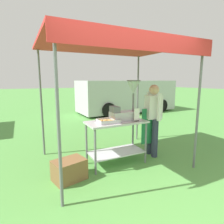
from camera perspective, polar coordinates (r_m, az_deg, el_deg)
The scene contains 9 objects.
ground_plane at distance 8.29m, azimuth -15.49°, elevation -2.49°, with size 70.00×70.00×0.00m, color #519342.
stall_canopy at distance 3.76m, azimuth 0.73°, elevation 18.93°, with size 2.76×2.21×2.40m.
donut_cart at distance 3.77m, azimuth 1.36°, elevation -6.59°, with size 1.21×0.59×0.89m.
donut_tray at distance 3.57m, azimuth -1.23°, elevation -2.92°, with size 0.40×0.31×0.07m.
donut_fryer at distance 3.80m, azimuth 4.62°, elevation 2.37°, with size 0.64×0.28×0.81m.
menu_sign at distance 3.74m, azimuth 7.63°, elevation -1.14°, with size 0.13×0.05×0.25m.
vendor at distance 4.23m, azimuth 12.47°, elevation -1.39°, with size 0.46×0.54×1.61m.
supply_crate at distance 3.42m, azimuth -13.02°, elevation -16.97°, with size 0.60×0.49×0.36m.
van_silver at distance 10.16m, azimuth 4.74°, elevation 5.02°, with size 5.35×2.25×1.69m.
Camera 1 is at (-1.49, -1.98, 1.70)m, focal length 29.69 mm.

